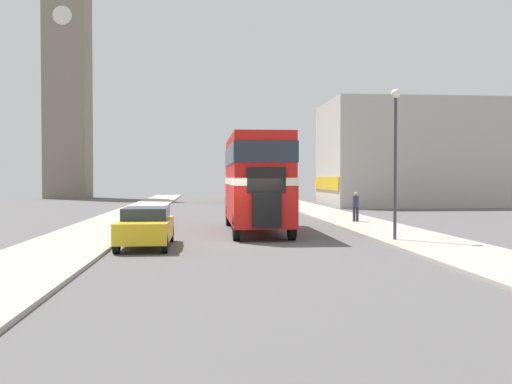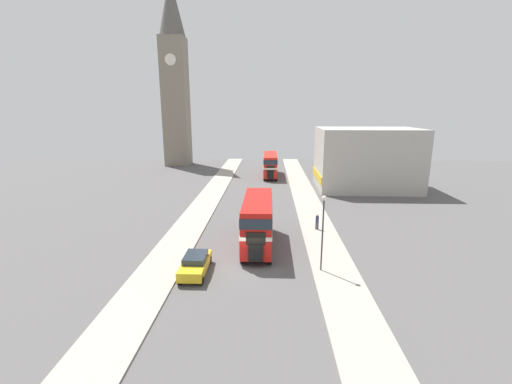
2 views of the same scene
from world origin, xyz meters
TOP-DOWN VIEW (x-y plane):
  - ground_plane at (0.00, 0.00)m, footprint 120.00×120.00m
  - sidewalk_right at (6.75, 0.00)m, footprint 3.50×120.00m
  - sidewalk_left at (-6.75, 0.00)m, footprint 3.50×120.00m
  - double_decker_bus at (0.67, 4.59)m, footprint 2.55×9.27m
  - bus_distant at (1.85, 38.05)m, footprint 2.41×10.61m
  - car_parked_near at (-3.86, -0.93)m, footprint 1.79×4.31m
  - pedestrian_walking at (6.59, 8.89)m, footprint 0.33×0.33m
  - street_lamp at (5.67, -0.29)m, footprint 0.36×0.36m
  - church_tower at (-18.64, 51.03)m, footprint 5.33×5.33m
  - shop_building_block at (16.62, 28.46)m, footprint 14.96×10.20m

SIDE VIEW (x-z plane):
  - ground_plane at x=0.00m, z-range 0.00..0.00m
  - sidewalk_right at x=6.75m, z-range 0.00..0.12m
  - sidewalk_left at x=-6.75m, z-range 0.00..0.12m
  - car_parked_near at x=-3.86m, z-range 0.03..1.47m
  - pedestrian_walking at x=6.59m, z-range 0.23..1.84m
  - bus_distant at x=1.85m, z-range 0.40..4.53m
  - double_decker_bus at x=0.67m, z-range 0.41..4.80m
  - street_lamp at x=5.67m, z-range 1.03..6.89m
  - shop_building_block at x=16.62m, z-range 0.00..9.33m
  - church_tower at x=-18.64m, z-range 0.40..38.85m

